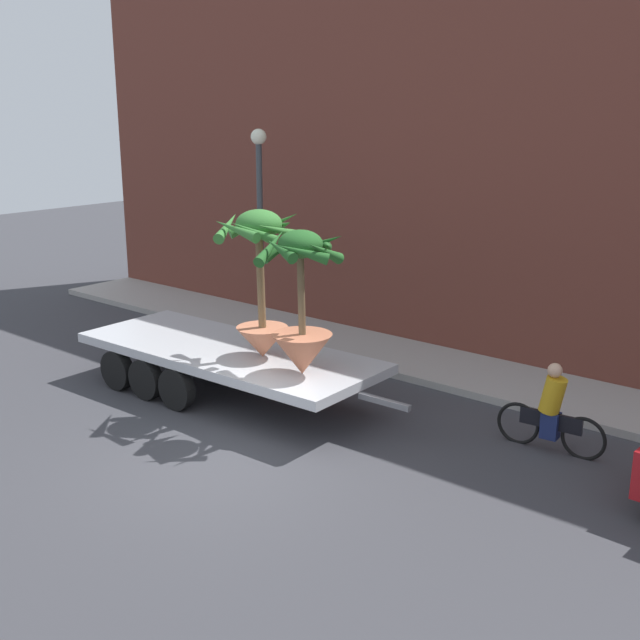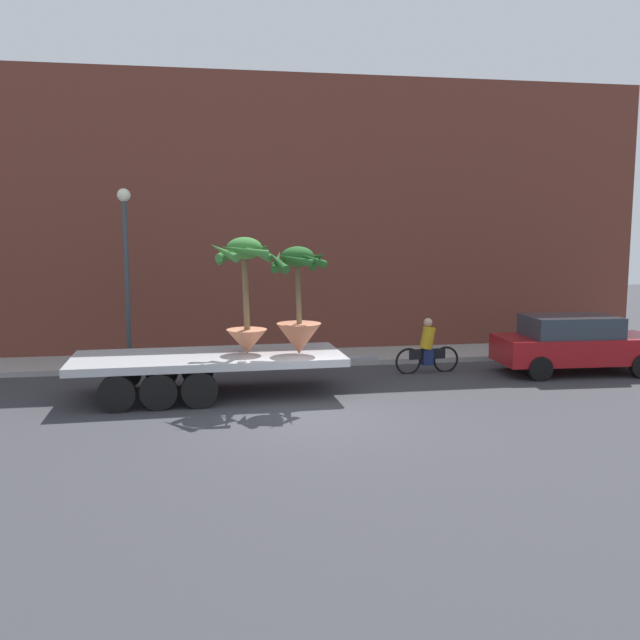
% 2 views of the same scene
% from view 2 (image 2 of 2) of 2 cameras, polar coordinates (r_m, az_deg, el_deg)
% --- Properties ---
extents(ground_plane, '(60.00, 60.00, 0.00)m').
position_cam_2_polar(ground_plane, '(14.61, -0.64, -7.93)').
color(ground_plane, '#38383D').
extents(sidewalk, '(24.00, 2.20, 0.15)m').
position_cam_2_polar(sidewalk, '(20.49, -3.33, -3.21)').
color(sidewalk, '#A39E99').
rests_on(sidewalk, ground).
extents(building_facade, '(24.00, 1.20, 8.57)m').
position_cam_2_polar(building_facade, '(21.82, -3.92, 8.56)').
color(building_facade, brown).
rests_on(building_facade, ground).
extents(flatbed_trailer, '(7.29, 2.57, 0.98)m').
position_cam_2_polar(flatbed_trailer, '(16.34, -10.12, -3.59)').
color(flatbed_trailer, '#B7BABF').
rests_on(flatbed_trailer, ground).
extents(potted_palm_rear, '(1.55, 1.62, 2.74)m').
position_cam_2_polar(potted_palm_rear, '(16.15, -6.24, 2.39)').
color(potted_palm_rear, '#C17251').
rests_on(potted_palm_rear, flatbed_trailer).
extents(potted_palm_middle, '(1.49, 1.42, 2.53)m').
position_cam_2_polar(potted_palm_middle, '(16.06, -1.81, 1.15)').
color(potted_palm_middle, '#B26647').
rests_on(potted_palm_middle, flatbed_trailer).
extents(cyclist, '(1.84, 0.37, 1.54)m').
position_cam_2_polar(cyclist, '(18.91, 8.92, -2.37)').
color(cyclist, black).
rests_on(cyclist, ground).
extents(parked_car, '(4.42, 1.96, 1.58)m').
position_cam_2_polar(parked_car, '(19.87, 20.45, -1.82)').
color(parked_car, maroon).
rests_on(parked_car, ground).
extents(street_lamp, '(0.36, 0.36, 4.83)m').
position_cam_2_polar(street_lamp, '(19.32, -15.83, 5.29)').
color(street_lamp, '#383D42').
rests_on(street_lamp, sidewalk).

